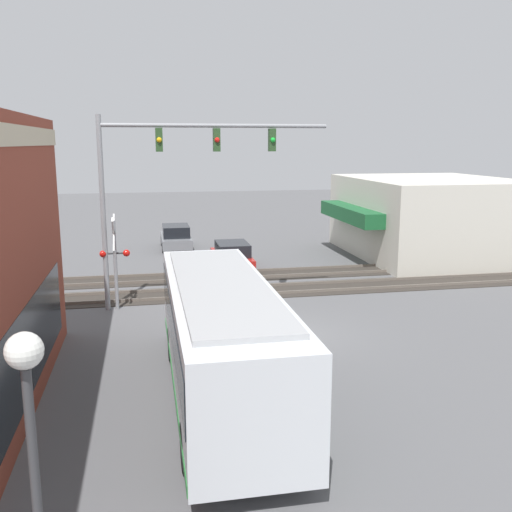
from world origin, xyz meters
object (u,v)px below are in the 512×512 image
at_px(parked_car_grey, 176,238).
at_px(crossing_signal, 115,253).
at_px(parked_car_red, 232,257).
at_px(streetlamp, 35,477).
at_px(city_bus, 222,335).

bearing_deg(parked_car_grey, crossing_signal, 166.71).
xyz_separation_m(parked_car_red, parked_car_grey, (6.50, 2.60, 0.03)).
relative_size(streetlamp, parked_car_red, 1.06).
height_order(crossing_signal, streetlamp, streetlamp).
bearing_deg(streetlamp, parked_car_red, -14.35).
relative_size(city_bus, streetlamp, 2.25).
bearing_deg(city_bus, parked_car_grey, -0.00).
bearing_deg(city_bus, parked_car_red, -9.62).
distance_m(city_bus, parked_car_red, 15.59).
distance_m(city_bus, parked_car_grey, 21.86).
bearing_deg(streetlamp, parked_car_grey, -6.29).
bearing_deg(crossing_signal, streetlamp, 179.46).
height_order(city_bus, parked_car_red, city_bus).
xyz_separation_m(crossing_signal, parked_car_grey, (13.01, -3.07, -1.60)).
bearing_deg(parked_car_red, parked_car_grey, 21.79).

